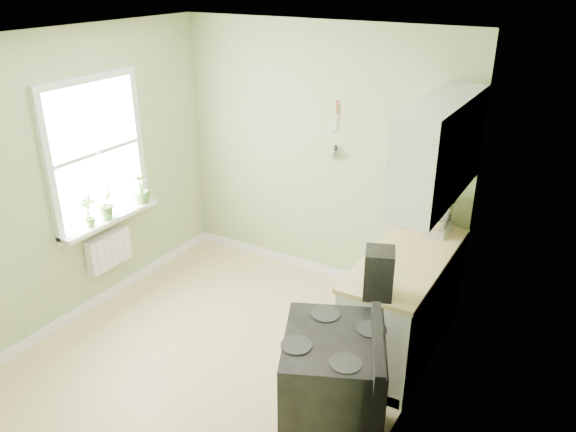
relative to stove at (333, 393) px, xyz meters
The scene contains 21 objects.
floor 1.42m from the stove, 163.47° to the left, with size 3.20×3.60×0.02m, color tan.
ceiling 2.60m from the stove, 163.47° to the left, with size 3.20×3.60×0.02m, color white.
wall_back 2.68m from the stove, 120.27° to the left, with size 3.20×0.02×2.70m, color #A8B97E.
wall_left 3.04m from the stove, behind, with size 0.02×3.60×2.70m, color #A8B97E.
wall_right 1.01m from the stove, 48.75° to the left, with size 0.02×3.60×2.70m, color #A8B97E.
base_cabinets 1.38m from the stove, 89.07° to the left, with size 0.60×1.60×0.87m, color white.
countertop 1.44m from the stove, 89.48° to the left, with size 0.64×1.60×0.04m, color beige.
upper_cabinets 2.02m from the stove, 84.31° to the left, with size 0.35×1.40×0.80m, color white.
window 3.13m from the stove, 166.64° to the left, with size 0.06×1.14×1.44m.
window_sill 2.90m from the stove, 166.31° to the left, with size 0.18×1.14×0.04m, color white.
radiator 2.89m from the stove, 167.41° to the left, with size 0.12×0.50×0.35m, color white.
wall_utensils 2.65m from the stove, 116.52° to the left, with size 0.02×0.14×0.58m.
stove is the anchor object (origin of this frame).
stand_mixer 2.07m from the stove, 87.20° to the left, with size 0.22×0.34×0.39m.
kettle 1.98m from the stove, 96.29° to the left, with size 0.17×0.10×0.17m.
coffee_maker 0.91m from the stove, 88.73° to the left, with size 0.28×0.29×0.37m.
red_tray 2.19m from the stove, 96.20° to the left, with size 0.33×0.33×0.02m, color #A70F00.
jar 1.14m from the stove, 94.94° to the left, with size 0.07×0.07×0.07m.
plant_a 2.87m from the stove, behind, with size 0.17×0.12×0.32m, color #4F7E35.
plant_b 2.91m from the stove, 166.86° to the left, with size 0.18×0.15×0.33m, color #4F7E35.
plant_c 3.05m from the stove, 158.09° to the left, with size 0.17×0.17×0.31m, color #4F7E35.
Camera 1 is at (2.54, -3.12, 3.17)m, focal length 35.00 mm.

